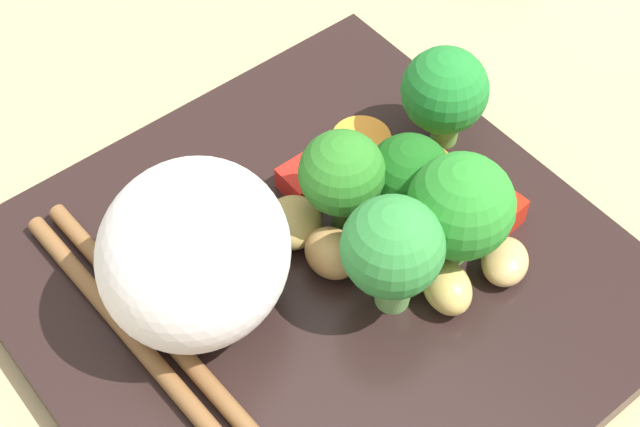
% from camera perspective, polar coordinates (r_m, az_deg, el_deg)
% --- Properties ---
extents(ground_plane, '(1.10, 1.10, 0.02)m').
position_cam_1_polar(ground_plane, '(0.47, -0.04, -5.34)').
color(ground_plane, tan).
extents(square_plate, '(0.28, 0.28, 0.01)m').
position_cam_1_polar(square_plate, '(0.46, -0.04, -4.19)').
color(square_plate, black).
rests_on(square_plate, ground_plane).
extents(rice_mound, '(0.11, 0.11, 0.08)m').
position_cam_1_polar(rice_mound, '(0.41, -7.54, -2.43)').
color(rice_mound, white).
rests_on(rice_mound, square_plate).
extents(broccoli_floret_0, '(0.05, 0.05, 0.06)m').
position_cam_1_polar(broccoli_floret_0, '(0.49, 7.48, 7.23)').
color(broccoli_floret_0, '#66A142').
rests_on(broccoli_floret_0, square_plate).
extents(broccoli_floret_1, '(0.04, 0.04, 0.06)m').
position_cam_1_polar(broccoli_floret_1, '(0.44, 1.33, 2.37)').
color(broccoli_floret_1, '#589B42').
rests_on(broccoli_floret_1, square_plate).
extents(broccoli_floret_2, '(0.05, 0.05, 0.07)m').
position_cam_1_polar(broccoli_floret_2, '(0.43, 8.41, 0.35)').
color(broccoli_floret_2, '#6AAE4E').
rests_on(broccoli_floret_2, square_plate).
extents(broccoli_floret_3, '(0.05, 0.05, 0.07)m').
position_cam_1_polar(broccoli_floret_3, '(0.41, 4.38, -2.17)').
color(broccoli_floret_3, '#76B45C').
rests_on(broccoli_floret_3, square_plate).
extents(broccoli_floret_4, '(0.04, 0.04, 0.05)m').
position_cam_1_polar(broccoli_floret_4, '(0.45, 5.25, 2.21)').
color(broccoli_floret_4, '#7CBC5D').
rests_on(broccoli_floret_4, square_plate).
extents(carrot_slice_0, '(0.04, 0.04, 0.01)m').
position_cam_1_polar(carrot_slice_0, '(0.49, 6.37, 2.78)').
color(carrot_slice_0, orange).
rests_on(carrot_slice_0, square_plate).
extents(carrot_slice_1, '(0.04, 0.04, 0.01)m').
position_cam_1_polar(carrot_slice_1, '(0.49, 1.85, 2.36)').
color(carrot_slice_1, orange).
rests_on(carrot_slice_1, square_plate).
extents(carrot_slice_2, '(0.03, 0.03, 0.01)m').
position_cam_1_polar(carrot_slice_2, '(0.46, 4.90, -2.45)').
color(carrot_slice_2, orange).
rests_on(carrot_slice_2, square_plate).
extents(carrot_slice_3, '(0.03, 0.03, 0.00)m').
position_cam_1_polar(carrot_slice_3, '(0.49, 9.55, 1.68)').
color(carrot_slice_3, orange).
rests_on(carrot_slice_3, square_plate).
extents(carrot_slice_4, '(0.03, 0.03, 0.01)m').
position_cam_1_polar(carrot_slice_4, '(0.50, 2.49, 4.31)').
color(carrot_slice_4, orange).
rests_on(carrot_slice_4, square_plate).
extents(pepper_chunk_0, '(0.02, 0.02, 0.01)m').
position_cam_1_polar(pepper_chunk_0, '(0.48, -1.03, 1.98)').
color(pepper_chunk_0, red).
rests_on(pepper_chunk_0, square_plate).
extents(pepper_chunk_1, '(0.03, 0.03, 0.02)m').
position_cam_1_polar(pepper_chunk_1, '(0.47, 10.34, 0.14)').
color(pepper_chunk_1, red).
rests_on(pepper_chunk_1, square_plate).
extents(chicken_piece_0, '(0.04, 0.04, 0.02)m').
position_cam_1_polar(chicken_piece_0, '(0.46, -1.64, -0.53)').
color(chicken_piece_0, tan).
rests_on(chicken_piece_0, square_plate).
extents(chicken_piece_1, '(0.04, 0.03, 0.02)m').
position_cam_1_polar(chicken_piece_1, '(0.44, 7.62, -4.40)').
color(chicken_piece_1, tan).
rests_on(chicken_piece_1, square_plate).
extents(chicken_piece_2, '(0.03, 0.03, 0.02)m').
position_cam_1_polar(chicken_piece_2, '(0.45, 0.32, -2.00)').
color(chicken_piece_2, '#B38349').
rests_on(chicken_piece_2, square_plate).
extents(chicken_piece_3, '(0.03, 0.04, 0.02)m').
position_cam_1_polar(chicken_piece_3, '(0.46, 11.02, -2.84)').
color(chicken_piece_3, tan).
rests_on(chicken_piece_3, square_plate).
extents(chopstick_pair, '(0.25, 0.02, 0.01)m').
position_cam_1_polar(chopstick_pair, '(0.42, -7.58, -10.31)').
color(chopstick_pair, brown).
rests_on(chopstick_pair, square_plate).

